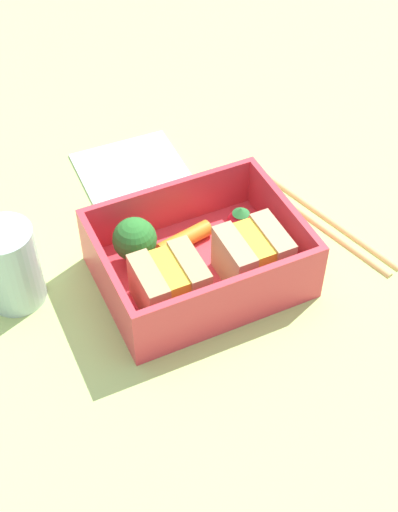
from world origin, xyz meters
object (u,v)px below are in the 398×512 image
(carrot_stick_far_left, at_px, (188,238))
(sandwich_left, at_px, (253,255))
(chopstick_pair, at_px, (318,216))
(folded_napkin, at_px, (135,166))
(sandwich_center_left, at_px, (170,284))
(broccoli_floret, at_px, (135,240))
(strawberry_far_left, at_px, (240,223))
(drinking_glass, at_px, (10,266))

(carrot_stick_far_left, bearing_deg, sandwich_left, 121.53)
(carrot_stick_far_left, xyz_separation_m, chopstick_pair, (-0.13, 0.01, -0.02))
(folded_napkin, bearing_deg, carrot_stick_far_left, 89.66)
(sandwich_center_left, height_order, carrot_stick_far_left, sandwich_center_left)
(sandwich_left, relative_size, carrot_stick_far_left, 1.02)
(broccoli_floret, bearing_deg, sandwich_center_left, 99.48)
(strawberry_far_left, bearing_deg, broccoli_floret, -3.80)
(strawberry_far_left, bearing_deg, sandwich_center_left, 27.71)
(chopstick_pair, distance_m, folded_napkin, 0.20)
(strawberry_far_left, relative_size, carrot_stick_far_left, 0.61)
(sandwich_left, distance_m, carrot_stick_far_left, 0.07)
(broccoli_floret, relative_size, chopstick_pair, 0.26)
(sandwich_center_left, distance_m, strawberry_far_left, 0.10)
(sandwich_left, bearing_deg, strawberry_far_left, -105.46)
(sandwich_center_left, xyz_separation_m, chopstick_pair, (-0.18, -0.05, -0.03))
(sandwich_left, distance_m, strawberry_far_left, 0.05)
(sandwich_left, relative_size, chopstick_pair, 0.29)
(drinking_glass, bearing_deg, strawberry_far_left, 173.01)
(drinking_glass, bearing_deg, chopstick_pair, 174.60)
(sandwich_center_left, relative_size, broccoli_floret, 1.10)
(strawberry_far_left, bearing_deg, sandwich_left, 74.54)
(folded_napkin, bearing_deg, chopstick_pair, 131.58)
(broccoli_floret, bearing_deg, drinking_glass, -9.99)
(carrot_stick_far_left, bearing_deg, drinking_glass, -5.80)
(sandwich_left, relative_size, drinking_glass, 0.70)
(broccoli_floret, height_order, drinking_glass, drinking_glass)
(broccoli_floret, bearing_deg, chopstick_pair, 177.24)
(sandwich_left, bearing_deg, drinking_glass, -20.80)
(sandwich_center_left, bearing_deg, broccoli_floret, -80.52)
(sandwich_center_left, distance_m, broccoli_floret, 0.06)
(chopstick_pair, bearing_deg, drinking_glass, -5.40)
(sandwich_left, distance_m, sandwich_center_left, 0.08)
(broccoli_floret, relative_size, folded_napkin, 0.46)
(strawberry_far_left, distance_m, broccoli_floret, 0.10)
(broccoli_floret, height_order, folded_napkin, broccoli_floret)
(carrot_stick_far_left, bearing_deg, sandwich_center_left, 53.08)
(carrot_stick_far_left, distance_m, drinking_glass, 0.16)
(broccoli_floret, relative_size, drinking_glass, 0.64)
(carrot_stick_far_left, height_order, broccoli_floret, broccoli_floret)
(chopstick_pair, xyz_separation_m, drinking_glass, (0.29, -0.03, 0.04))
(strawberry_far_left, distance_m, drinking_glass, 0.21)
(chopstick_pair, height_order, folded_napkin, chopstick_pair)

